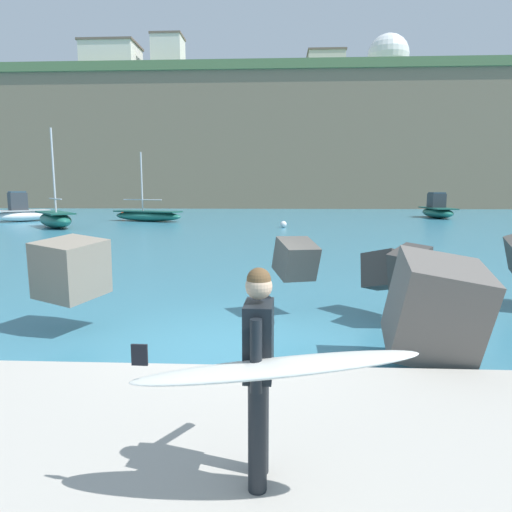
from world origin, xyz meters
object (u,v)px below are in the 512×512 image
at_px(boat_mid_left, 55,219).
at_px(boat_near_left, 437,210).
at_px(radar_dome, 388,62).
at_px(station_building_central, 112,62).
at_px(station_building_annex, 326,71).
at_px(boat_near_right, 148,215).
at_px(mooring_buoy_inner, 283,224).
at_px(station_building_west, 226,88).
at_px(station_building_east, 168,58).
at_px(mooring_buoy_middle, 123,214).
at_px(boat_mid_centre, 22,212).
at_px(surfer_with_board, 262,365).

bearing_deg(boat_mid_left, boat_near_left, 22.15).
xyz_separation_m(radar_dome, station_building_central, (-42.69, -9.23, -1.89)).
relative_size(boat_near_left, station_building_annex, 0.89).
xyz_separation_m(boat_near_right, station_building_annex, (18.21, 42.91, 21.36)).
relative_size(mooring_buoy_inner, station_building_west, 0.07).
height_order(boat_near_left, station_building_east, station_building_east).
height_order(boat_mid_left, station_building_west, station_building_west).
distance_m(boat_near_left, radar_dome, 43.61).
distance_m(station_building_west, station_building_east, 17.04).
height_order(radar_dome, station_building_annex, radar_dome).
distance_m(boat_mid_left, station_building_east, 46.06).
height_order(mooring_buoy_middle, station_building_central, station_building_central).
bearing_deg(boat_near_left, boat_mid_centre, -169.47).
distance_m(boat_mid_left, mooring_buoy_middle, 13.00).
height_order(mooring_buoy_inner, station_building_central, station_building_central).
xyz_separation_m(radar_dome, station_building_annex, (-10.09, 0.02, -1.39)).
xyz_separation_m(boat_near_left, boat_mid_centre, (-34.92, -6.49, 0.03)).
relative_size(boat_near_left, radar_dome, 0.63).
bearing_deg(boat_mid_centre, radar_dome, 48.78).
xyz_separation_m(boat_near_left, mooring_buoy_middle, (-29.30, 0.99, -0.49)).
xyz_separation_m(mooring_buoy_middle, station_building_east, (-1.70, 27.78, 21.74)).
bearing_deg(boat_near_right, station_building_annex, 67.00).
distance_m(boat_near_right, boat_mid_centre, 10.01).
bearing_deg(boat_mid_centre, boat_near_right, 4.60).
bearing_deg(mooring_buoy_middle, station_building_annex, 58.08).
bearing_deg(surfer_with_board, boat_mid_centre, 122.33).
xyz_separation_m(surfer_with_board, station_building_east, (-16.52, 67.58, 20.68)).
xyz_separation_m(boat_near_left, station_building_east, (-31.00, 28.78, 21.25)).
bearing_deg(mooring_buoy_middle, boat_mid_centre, -126.90).
height_order(boat_near_left, boat_mid_left, boat_mid_left).
bearing_deg(mooring_buoy_middle, boat_mid_left, -90.77).
bearing_deg(boat_mid_left, station_building_west, 84.53).
bearing_deg(boat_mid_centre, station_building_east, 83.65).
distance_m(mooring_buoy_middle, station_building_west, 48.27).
distance_m(boat_mid_left, mooring_buoy_inner, 15.48).
distance_m(mooring_buoy_middle, radar_dome, 53.91).
xyz_separation_m(boat_near_right, station_building_east, (-6.05, 34.47, 21.49)).
height_order(boat_mid_left, mooring_buoy_inner, boat_mid_left).
height_order(surfer_with_board, station_building_annex, station_building_annex).
xyz_separation_m(station_building_west, station_building_east, (-6.91, -15.54, 1.09)).
distance_m(boat_near_right, station_building_annex, 51.28).
bearing_deg(radar_dome, station_building_central, -167.80).
xyz_separation_m(boat_mid_left, mooring_buoy_middle, (0.18, 12.99, -0.37)).
height_order(mooring_buoy_inner, mooring_buoy_middle, same).
bearing_deg(boat_mid_centre, boat_mid_left, -45.30).
bearing_deg(station_building_west, station_building_central, -133.00).
height_order(boat_mid_centre, mooring_buoy_inner, boat_mid_centre).
distance_m(mooring_buoy_inner, mooring_buoy_middle, 19.53).
bearing_deg(radar_dome, station_building_west, 165.47).
distance_m(boat_near_left, boat_mid_left, 31.82).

